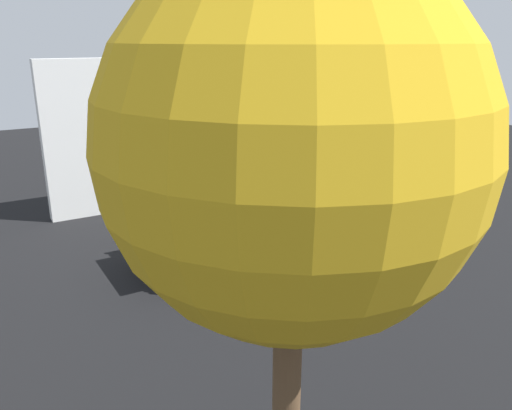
% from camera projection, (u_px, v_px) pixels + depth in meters
% --- Properties ---
extents(ground_plane, '(40.00, 40.00, 0.00)m').
position_uv_depth(ground_plane, '(279.00, 248.00, 11.38)').
color(ground_plane, black).
extents(pickup_truck, '(6.05, 2.09, 2.23)m').
position_uv_depth(pickup_truck, '(294.00, 204.00, 11.26)').
color(pickup_truck, gray).
rests_on(pickup_truck, ground_plane).
extents(building_facade, '(8.00, 0.36, 3.99)m').
position_uv_depth(building_facade, '(192.00, 130.00, 14.38)').
color(building_facade, white).
rests_on(building_facade, ground_plane).
extents(tree_background, '(2.48, 2.48, 5.04)m').
position_uv_depth(tree_background, '(292.00, 149.00, 3.22)').
color(tree_background, brown).
rests_on(tree_background, ground_plane).
extents(trash_can, '(0.60, 0.60, 0.98)m').
position_uv_depth(trash_can, '(339.00, 171.00, 15.90)').
color(trash_can, '#2D2D33').
rests_on(trash_can, ground_plane).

